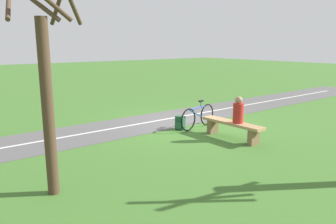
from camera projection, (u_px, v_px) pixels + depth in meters
ground_plane at (187, 123)px, 11.77m from camera, size 80.00×80.00×0.00m
paved_path at (70, 136)px, 10.02m from camera, size 2.63×36.01×0.02m
path_centre_line at (70, 136)px, 10.02m from camera, size 0.29×32.00×0.00m
bench at (232, 127)px, 9.74m from camera, size 2.07×0.46×0.52m
person_seated at (238, 111)px, 9.49m from camera, size 0.31×0.31×0.78m
bicycle at (198, 117)px, 10.98m from camera, size 0.39×1.78×0.92m
backpack at (180, 123)px, 10.79m from camera, size 0.34×0.30×0.46m
tree_far_left at (47, 90)px, 5.81m from camera, size 1.38×1.46×4.11m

